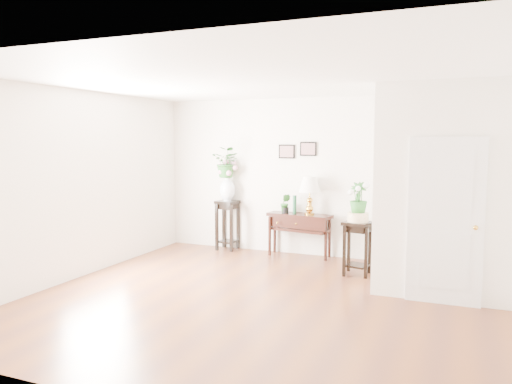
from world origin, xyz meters
The scene contains 20 objects.
floor centered at (0.00, 0.00, 0.00)m, with size 6.00×5.50×0.02m, color brown.
ceiling centered at (0.00, 0.00, 2.80)m, with size 6.00×5.50×0.02m, color white.
wall_back centered at (0.00, 2.75, 1.40)m, with size 6.00×0.02×2.80m, color white.
wall_front centered at (0.00, -2.75, 1.40)m, with size 6.00×0.02×2.80m, color white.
wall_left centered at (-3.00, 0.00, 1.40)m, with size 0.02×5.50×2.80m, color white.
partition centered at (2.10, 1.77, 1.40)m, with size 1.80×1.95×2.80m, color white.
door centered at (2.10, 0.78, 1.05)m, with size 0.90×0.05×2.10m, color silver.
art_print_left centered at (-0.65, 2.73, 1.85)m, with size 0.30×0.02×0.25m, color black.
art_print_right centered at (-0.25, 2.73, 1.90)m, with size 0.30×0.02×0.25m, color black.
wall_ornament centered at (1.16, 1.90, 2.05)m, with size 0.51×0.51×0.07m, color #A66739.
console_table centered at (-0.34, 2.55, 0.38)m, with size 1.14×0.38×0.76m, color black.
table_lamp centered at (-0.16, 2.55, 1.11)m, with size 0.38×0.38×0.67m, color #C08C2B.
green_vase centered at (-0.44, 2.55, 0.93)m, with size 0.07×0.07×0.32m, color #154329.
potted_plant centered at (-0.61, 2.55, 0.92)m, with size 0.18×0.14×0.32m, color #236021.
plant_stand_a centered at (-1.76, 2.57, 0.46)m, with size 0.36×0.36×0.93m, color black.
porcelain_vase centered at (-1.76, 2.57, 1.15)m, with size 0.28×0.28×0.49m, color white, non-canonical shape.
lily_arrangement centered at (-1.76, 2.57, 1.61)m, with size 0.52×0.45×0.57m, color #236021.
plant_stand_b centered at (0.84, 1.73, 0.41)m, with size 0.39×0.39×0.82m, color black.
ceramic_bowl centered at (0.84, 1.73, 0.90)m, with size 0.32×0.32×0.14m, color beige.
narcissus centered at (0.84, 1.73, 1.18)m, with size 0.27×0.27×0.48m, color #236021.
Camera 1 is at (2.25, -5.78, 2.06)m, focal length 35.00 mm.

